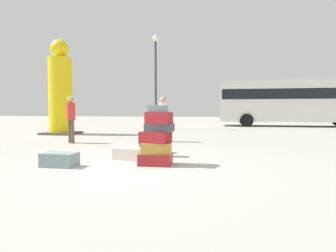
# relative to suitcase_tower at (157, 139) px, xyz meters

# --- Properties ---
(ground_plane) EXTENTS (80.00, 80.00, 0.00)m
(ground_plane) POSITION_rel_suitcase_tower_xyz_m (-0.26, -0.42, -0.56)
(ground_plane) COLOR #ADA89E
(suitcase_tower) EXTENTS (0.72, 0.58, 1.30)m
(suitcase_tower) POSITION_rel_suitcase_tower_xyz_m (0.00, 0.00, 0.00)
(suitcase_tower) COLOR maroon
(suitcase_tower) RESTS_ON ground
(suitcase_slate_foreground_near) EXTENTS (0.73, 0.45, 0.29)m
(suitcase_slate_foreground_near) POSITION_rel_suitcase_tower_xyz_m (-1.99, -0.56, -0.42)
(suitcase_slate_foreground_near) COLOR gray
(suitcase_slate_foreground_near) RESTS_ON ground
(suitcase_cream_left_side) EXTENTS (0.31, 0.31, 0.74)m
(suitcase_cream_left_side) POSITION_rel_suitcase_tower_xyz_m (-0.19, 1.13, -0.19)
(suitcase_cream_left_side) COLOR beige
(suitcase_cream_left_side) RESTS_ON ground
(suitcase_charcoal_white_trunk) EXTENTS (0.83, 0.41, 0.26)m
(suitcase_charcoal_white_trunk) POSITION_rel_suitcase_tower_xyz_m (-0.44, 1.75, -0.43)
(suitcase_charcoal_white_trunk) COLOR #4C4C51
(suitcase_charcoal_white_trunk) RESTS_ON ground
(suitcase_cream_behind_tower) EXTENTS (0.79, 0.51, 0.28)m
(suitcase_cream_behind_tower) POSITION_rel_suitcase_tower_xyz_m (-0.78, 0.51, -0.42)
(suitcase_cream_behind_tower) COLOR beige
(suitcase_cream_behind_tower) RESTS_ON ground
(person_bearded_onlooker) EXTENTS (0.30, 0.30, 1.66)m
(person_bearded_onlooker) POSITION_rel_suitcase_tower_xyz_m (-3.87, 3.44, 0.43)
(person_bearded_onlooker) COLOR brown
(person_bearded_onlooker) RESTS_ON ground
(person_tourist_with_camera) EXTENTS (0.30, 0.31, 1.68)m
(person_tourist_with_camera) POSITION_rel_suitcase_tower_xyz_m (-0.72, 4.47, 0.43)
(person_tourist_with_camera) COLOR black
(person_tourist_with_camera) RESTS_ON ground
(yellow_dummy_statue) EXTENTS (1.55, 1.55, 4.54)m
(yellow_dummy_statue) POSITION_rel_suitcase_tower_xyz_m (-6.24, 6.84, 1.47)
(yellow_dummy_statue) COLOR yellow
(yellow_dummy_statue) RESTS_ON ground
(parked_bus) EXTENTS (10.23, 2.89, 3.15)m
(parked_bus) POSITION_rel_suitcase_tower_xyz_m (6.52, 15.53, 1.27)
(parked_bus) COLOR silver
(parked_bus) RESTS_ON ground
(lamp_post) EXTENTS (0.36, 0.36, 5.54)m
(lamp_post) POSITION_rel_suitcase_tower_xyz_m (-2.39, 10.80, 3.11)
(lamp_post) COLOR #333338
(lamp_post) RESTS_ON ground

